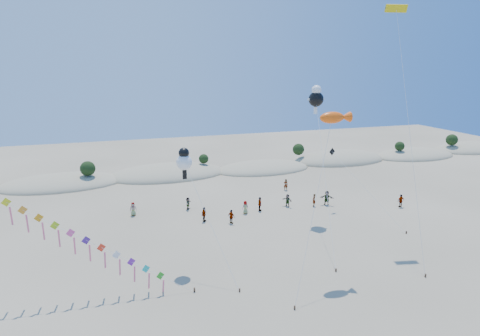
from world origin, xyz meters
name	(u,v)px	position (x,y,z in m)	size (l,w,h in m)	color
dune_ridge	(175,174)	(1.06, 45.14, 0.11)	(145.30, 11.49, 5.57)	tan
fish_kite	(335,118)	(9.38, 10.60, 13.13)	(7.16, 6.00, 13.66)	#3F2D1E
cartoon_kite_low	(184,161)	(-2.41, 14.94, 9.42)	(3.68, 7.08, 10.54)	#3F2D1E
cartoon_kite_high	(316,98)	(13.99, 22.52, 13.79)	(5.61, 14.32, 15.18)	#3F2D1E
parafoil_kite	(397,14)	(18.88, 16.28, 22.07)	(3.97, 11.04, 23.02)	#3F2D1E
dark_kite	(351,172)	(18.28, 21.18, 5.13)	(3.97, 10.24, 7.57)	#3F2D1E
beachgoers	(267,203)	(9.45, 25.35, 0.83)	(33.09, 11.42, 1.84)	slate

